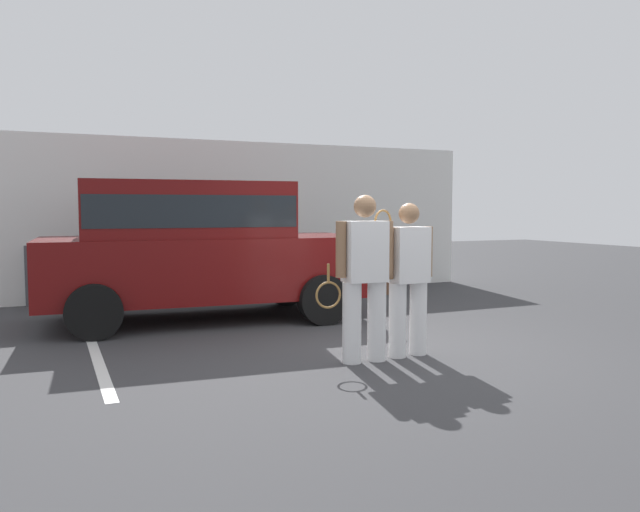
{
  "coord_description": "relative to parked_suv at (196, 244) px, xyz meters",
  "views": [
    {
      "loc": [
        -3.64,
        -6.17,
        1.67
      ],
      "look_at": [
        -0.39,
        1.2,
        1.05
      ],
      "focal_mm": 34.83,
      "sensor_mm": 36.0,
      "label": 1
    }
  ],
  "objects": [
    {
      "name": "potted_plant_by_porch",
      "position": [
        4.08,
        1.43,
        -0.68
      ],
      "size": [
        0.64,
        0.64,
        0.84
      ],
      "color": "brown",
      "rests_on": "ground_plane"
    },
    {
      "name": "parking_stripe_0",
      "position": [
        -1.55,
        -1.46,
        -1.14
      ],
      "size": [
        0.12,
        4.4,
        0.01
      ],
      "primitive_type": "cube",
      "color": "silver",
      "rests_on": "ground_plane"
    },
    {
      "name": "tennis_player_man",
      "position": [
        1.11,
        -3.23,
        -0.21
      ],
      "size": [
        0.92,
        0.3,
        1.81
      ],
      "rotation": [
        0.0,
        0.0,
        3.11
      ],
      "color": "white",
      "rests_on": "ground_plane"
    },
    {
      "name": "parked_suv",
      "position": [
        0.0,
        0.0,
        0.0
      ],
      "size": [
        4.72,
        2.41,
        2.05
      ],
      "rotation": [
        0.0,
        0.0,
        -0.07
      ],
      "color": "#590C0C",
      "rests_on": "ground_plane"
    },
    {
      "name": "house_frontage",
      "position": [
        1.61,
        2.67,
        0.25
      ],
      "size": [
        9.55,
        0.4,
        2.96
      ],
      "color": "white",
      "rests_on": "ground_plane"
    },
    {
      "name": "ground_plane",
      "position": [
        1.62,
        -2.96,
        -1.15
      ],
      "size": [
        40.0,
        40.0,
        0.0
      ],
      "primitive_type": "plane",
      "color": "#38383A"
    },
    {
      "name": "tennis_player_woman",
      "position": [
        1.69,
        -3.19,
        -0.24
      ],
      "size": [
        0.78,
        0.3,
        1.73
      ],
      "rotation": [
        0.0,
        0.0,
        3.21
      ],
      "color": "white",
      "rests_on": "ground_plane"
    }
  ]
}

